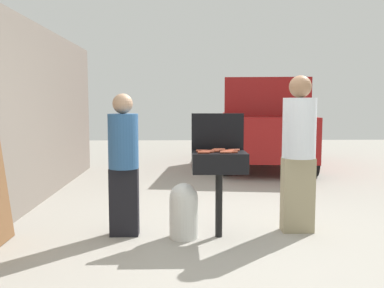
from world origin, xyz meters
TOP-DOWN VIEW (x-y plane):
  - ground_plane at (0.00, 0.00)m, footprint 24.00×24.00m
  - house_wall_side at (-2.71, 1.00)m, footprint 0.24×8.00m
  - bbq_grill at (-0.07, -0.05)m, footprint 0.60×0.44m
  - grill_lid_open at (-0.07, 0.17)m, footprint 0.60×0.05m
  - hot_dog_0 at (-0.14, -0.06)m, footprint 0.13×0.03m
  - hot_dog_1 at (0.10, 0.02)m, footprint 0.13×0.04m
  - hot_dog_2 at (0.06, -0.15)m, footprint 0.13×0.04m
  - hot_dog_3 at (-0.08, 0.01)m, footprint 0.13×0.04m
  - hot_dog_4 at (-0.25, -0.20)m, footprint 0.13×0.03m
  - hot_dog_5 at (-0.01, -0.18)m, footprint 0.13×0.03m
  - hot_dog_6 at (-0.06, 0.09)m, footprint 0.13×0.04m
  - hot_dog_7 at (0.03, -0.03)m, footprint 0.13×0.03m
  - hot_dog_8 at (-0.20, -0.13)m, footprint 0.13×0.03m
  - hot_dog_9 at (-0.26, -0.05)m, footprint 0.13×0.04m
  - hot_dog_10 at (0.02, -0.10)m, footprint 0.13×0.03m
  - propane_tank at (-0.46, -0.07)m, footprint 0.32×0.32m
  - person_left at (-1.14, 0.04)m, footprint 0.34×0.34m
  - person_right at (0.87, 0.13)m, footprint 0.38×0.38m
  - parked_minivan at (1.45, 5.32)m, footprint 2.43×4.59m

SIDE VIEW (x-z plane):
  - ground_plane at x=0.00m, z-range 0.00..0.00m
  - propane_tank at x=-0.46m, z-range 0.01..0.63m
  - bbq_grill at x=-0.07m, z-range 0.33..1.30m
  - person_left at x=-1.14m, z-range 0.07..1.67m
  - hot_dog_0 at x=-0.14m, z-range 0.96..0.99m
  - hot_dog_1 at x=0.10m, z-range 0.96..0.99m
  - hot_dog_2 at x=0.06m, z-range 0.96..0.99m
  - hot_dog_3 at x=-0.08m, z-range 0.96..0.99m
  - hot_dog_4 at x=-0.25m, z-range 0.96..0.99m
  - hot_dog_5 at x=-0.01m, z-range 0.96..0.99m
  - hot_dog_6 at x=-0.06m, z-range 0.96..0.99m
  - hot_dog_7 at x=0.03m, z-range 0.96..0.99m
  - hot_dog_8 at x=-0.20m, z-range 0.96..0.99m
  - hot_dog_9 at x=-0.26m, z-range 0.96..0.99m
  - hot_dog_10 at x=0.02m, z-range 0.96..0.99m
  - person_right at x=0.87m, z-range 0.08..1.89m
  - parked_minivan at x=1.45m, z-range 0.02..2.04m
  - grill_lid_open at x=-0.07m, z-range 0.96..1.38m
  - house_wall_side at x=-2.71m, z-range 0.00..2.66m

